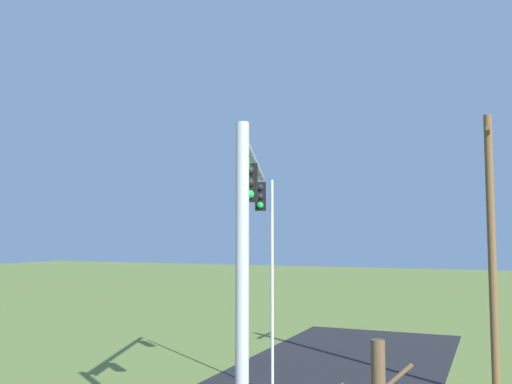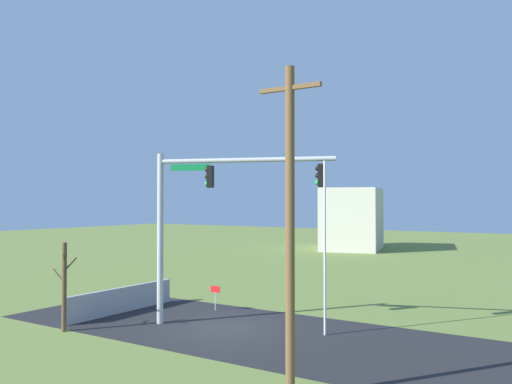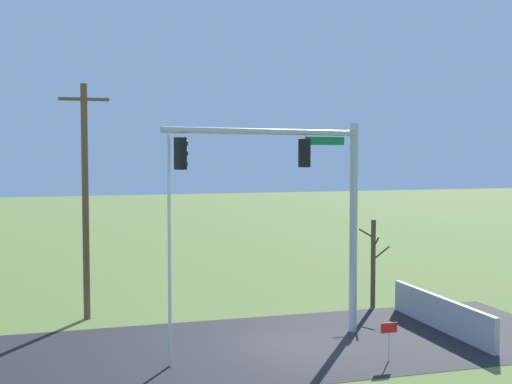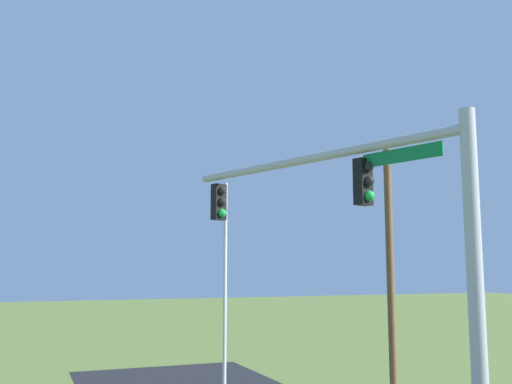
{
  "view_description": "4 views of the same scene",
  "coord_description": "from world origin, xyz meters",
  "px_view_note": "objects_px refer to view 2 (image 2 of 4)",
  "views": [
    {
      "loc": [
        13.24,
        5.77,
        5.17
      ],
      "look_at": [
        -1.75,
        -0.64,
        6.46
      ],
      "focal_mm": 39.2,
      "sensor_mm": 36.0,
      "label": 1
    },
    {
      "loc": [
        -13.46,
        18.34,
        5.39
      ],
      "look_at": [
        -1.09,
        -0.94,
        5.83
      ],
      "focal_mm": 36.83,
      "sensor_mm": 36.0,
      "label": 2
    },
    {
      "loc": [
        -7.62,
        -21.53,
        6.59
      ],
      "look_at": [
        -1.25,
        -0.12,
        5.23
      ],
      "focal_mm": 47.96,
      "sensor_mm": 36.0,
      "label": 3
    },
    {
      "loc": [
        10.57,
        -6.19,
        4.74
      ],
      "look_at": [
        -1.75,
        -1.25,
        6.5
      ],
      "focal_mm": 40.42,
      "sensor_mm": 36.0,
      "label": 4
    }
  ],
  "objects_px": {
    "utility_pole": "(290,225)",
    "bare_tree": "(64,285)",
    "flagpole": "(325,248)",
    "signal_mast": "(203,204)",
    "open_sign": "(215,292)",
    "distant_building": "(353,219)"
  },
  "relations": [
    {
      "from": "bare_tree",
      "to": "distant_building",
      "type": "distance_m",
      "value": 43.07
    },
    {
      "from": "utility_pole",
      "to": "bare_tree",
      "type": "height_order",
      "value": "utility_pole"
    },
    {
      "from": "utility_pole",
      "to": "bare_tree",
      "type": "bearing_deg",
      "value": -7.25
    },
    {
      "from": "bare_tree",
      "to": "open_sign",
      "type": "distance_m",
      "value": 7.38
    },
    {
      "from": "utility_pole",
      "to": "distant_building",
      "type": "distance_m",
      "value": 47.17
    },
    {
      "from": "signal_mast",
      "to": "utility_pole",
      "type": "bearing_deg",
      "value": 143.67
    },
    {
      "from": "flagpole",
      "to": "open_sign",
      "type": "distance_m",
      "value": 7.29
    },
    {
      "from": "flagpole",
      "to": "signal_mast",
      "type": "bearing_deg",
      "value": 15.59
    },
    {
      "from": "utility_pole",
      "to": "distant_building",
      "type": "relative_size",
      "value": 0.94
    },
    {
      "from": "flagpole",
      "to": "utility_pole",
      "type": "relative_size",
      "value": 0.77
    },
    {
      "from": "flagpole",
      "to": "open_sign",
      "type": "relative_size",
      "value": 5.8
    },
    {
      "from": "flagpole",
      "to": "distant_building",
      "type": "distance_m",
      "value": 40.03
    },
    {
      "from": "signal_mast",
      "to": "bare_tree",
      "type": "height_order",
      "value": "signal_mast"
    },
    {
      "from": "distant_building",
      "to": "utility_pole",
      "type": "bearing_deg",
      "value": -174.11
    },
    {
      "from": "flagpole",
      "to": "distant_building",
      "type": "relative_size",
      "value": 0.72
    },
    {
      "from": "flagpole",
      "to": "utility_pole",
      "type": "height_order",
      "value": "utility_pole"
    },
    {
      "from": "open_sign",
      "to": "distant_building",
      "type": "bearing_deg",
      "value": -78.28
    },
    {
      "from": "signal_mast",
      "to": "open_sign",
      "type": "distance_m",
      "value": 5.45
    },
    {
      "from": "utility_pole",
      "to": "open_sign",
      "type": "distance_m",
      "value": 12.64
    },
    {
      "from": "open_sign",
      "to": "flagpole",
      "type": "bearing_deg",
      "value": 167.8
    },
    {
      "from": "flagpole",
      "to": "open_sign",
      "type": "height_order",
      "value": "flagpole"
    },
    {
      "from": "bare_tree",
      "to": "open_sign",
      "type": "xyz_separation_m",
      "value": [
        -2.79,
        -6.76,
        -1.01
      ]
    }
  ]
}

